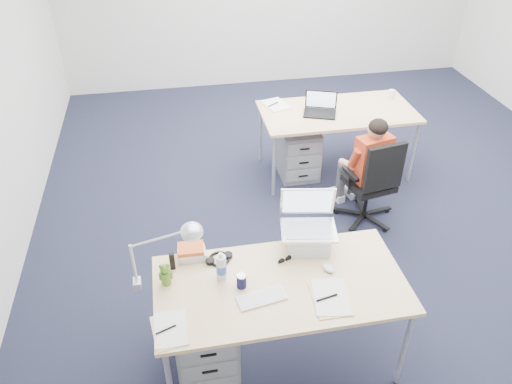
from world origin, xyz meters
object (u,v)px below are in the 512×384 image
Objects in this scene: silver_laptop at (309,224)px; desk_lamp at (156,256)px; wireless_keyboard at (262,298)px; headphones at (219,258)px; cordless_phone at (172,261)px; desk_far at (337,115)px; can_koozie at (242,281)px; desk_near at (280,288)px; dark_laptop at (320,104)px; sunglasses at (285,260)px; book_stack at (192,252)px; office_chair at (368,198)px; drawer_pedestal_near at (206,339)px; computer_mouse at (328,268)px; far_cup at (391,94)px; water_bottle at (221,266)px; bear_figurine at (165,274)px; drawer_pedestal_far at (298,151)px; seated_person at (363,165)px.

silver_laptop is 0.84× the size of desk_lamp.
headphones is (-0.21, 0.39, 0.01)m from wireless_keyboard.
cordless_phone is 0.27× the size of desk_lamp.
can_koozie reaches higher than desk_far.
silver_laptop reaches higher than desk_near.
dark_laptop reaches higher than wireless_keyboard.
cordless_phone is at bearing 155.04° from sunglasses.
cordless_phone is (-0.13, -0.09, 0.02)m from book_stack.
headphones is at bearing -20.17° from book_stack.
desk_far is 1.75× the size of office_chair.
desk_lamp reaches higher than sunglasses.
wireless_keyboard reaches higher than desk_near.
book_stack is 0.40× the size of desk_lamp.
desk_far is at bearing 38.21° from headphones.
headphones reaches higher than sunglasses.
can_koozie is 2.52m from dark_laptop.
office_chair reaches higher than cordless_phone.
office_chair is 2.07m from book_stack.
silver_laptop reaches higher than wireless_keyboard.
drawer_pedestal_near is at bearing 151.20° from wireless_keyboard.
computer_mouse is at bearing -1.01° from desk_lamp.
can_koozie is at bearing -97.62° from dark_laptop.
far_cup is (2.33, 2.13, 0.01)m from book_stack.
desk_far is at bearing 46.25° from computer_mouse.
water_bottle is 0.35m from bear_figurine.
drawer_pedestal_far is at bearing 46.62° from headphones.
desk_near is 8.50× the size of book_stack.
cordless_phone reaches higher than sunglasses.
far_cup is (2.46, 2.22, -0.02)m from cordless_phone.
seated_person is at bearing -88.68° from desk_far.
seated_person is at bearing 32.23° from bear_figurine.
dark_laptop reaches higher than computer_mouse.
office_chair is at bearing 38.64° from wireless_keyboard.
dark_laptop is (0.19, -0.07, 0.57)m from drawer_pedestal_far.
computer_mouse is 2.27m from dark_laptop.
silver_laptop is at bearing 20.74° from drawer_pedestal_near.
far_cup is at bearing 8.28° from drawer_pedestal_far.
cordless_phone is at bearing -131.51° from desk_far.
silver_laptop reaches higher than water_bottle.
office_chair is 2.08m from water_bottle.
office_chair is at bearing 33.29° from computer_mouse.
office_chair is 1.57m from silver_laptop.
computer_mouse is 0.29× the size of dark_laptop.
dark_laptop is (1.18, 2.23, 0.07)m from can_koozie.
office_chair is 2.82× the size of dark_laptop.
desk_lamp is (-1.49, -2.19, 0.69)m from drawer_pedestal_far.
sunglasses is (0.78, 0.06, -0.07)m from bear_figurine.
book_stack is at bearing 144.66° from headphones.
book_stack is at bearing 126.33° from water_bottle.
dark_laptop reaches higher than headphones.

